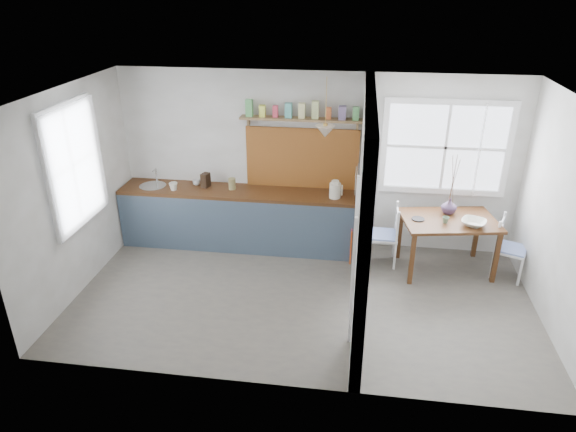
# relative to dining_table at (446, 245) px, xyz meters

# --- Properties ---
(floor) EXTENTS (5.80, 3.20, 0.01)m
(floor) POSITION_rel_dining_table_xyz_m (-1.88, -0.98, -0.39)
(floor) COLOR #6C6759
(floor) RESTS_ON ground
(ceiling) EXTENTS (5.80, 3.20, 0.01)m
(ceiling) POSITION_rel_dining_table_xyz_m (-1.88, -0.98, 2.21)
(ceiling) COLOR silver
(ceiling) RESTS_ON walls
(walls) EXTENTS (5.81, 3.21, 2.60)m
(walls) POSITION_rel_dining_table_xyz_m (-1.88, -0.98, 0.91)
(walls) COLOR silver
(walls) RESTS_ON floor
(partition) EXTENTS (0.12, 3.20, 2.60)m
(partition) POSITION_rel_dining_table_xyz_m (-1.18, -0.93, 1.06)
(partition) COLOR silver
(partition) RESTS_ON floor
(kitchen_window) EXTENTS (0.10, 1.16, 1.50)m
(kitchen_window) POSITION_rel_dining_table_xyz_m (-4.75, -0.98, 1.26)
(kitchen_window) COLOR white
(kitchen_window) RESTS_ON walls
(nook_window) EXTENTS (1.76, 0.10, 1.30)m
(nook_window) POSITION_rel_dining_table_xyz_m (-0.08, 0.58, 1.21)
(nook_window) COLOR white
(nook_window) RESTS_ON walls
(counter) EXTENTS (3.50, 0.60, 0.90)m
(counter) POSITION_rel_dining_table_xyz_m (-3.01, 0.34, 0.07)
(counter) COLOR #4F2F16
(counter) RESTS_ON floor
(sink) EXTENTS (0.40, 0.40, 0.02)m
(sink) POSITION_rel_dining_table_xyz_m (-4.31, 0.32, 0.50)
(sink) COLOR silver
(sink) RESTS_ON counter
(backsplash) EXTENTS (1.65, 0.03, 0.90)m
(backsplash) POSITION_rel_dining_table_xyz_m (-2.09, 0.59, 0.96)
(backsplash) COLOR #9C6029
(backsplash) RESTS_ON walls
(shelf) EXTENTS (1.75, 0.20, 0.21)m
(shelf) POSITION_rel_dining_table_xyz_m (-2.09, 0.51, 1.62)
(shelf) COLOR olive
(shelf) RESTS_ON walls
(pendant_lamp) EXTENTS (0.26, 0.26, 0.16)m
(pendant_lamp) POSITION_rel_dining_table_xyz_m (-1.73, 0.17, 1.49)
(pendant_lamp) COLOR #EFE1C7
(pendant_lamp) RESTS_ON ceiling
(utensil_rail) EXTENTS (0.02, 0.50, 0.02)m
(utensil_rail) POSITION_rel_dining_table_xyz_m (-1.27, -0.08, 1.06)
(utensil_rail) COLOR silver
(utensil_rail) RESTS_ON partition
(dining_table) EXTENTS (1.37, 1.04, 0.78)m
(dining_table) POSITION_rel_dining_table_xyz_m (0.00, 0.00, 0.00)
(dining_table) COLOR #4F2F16
(dining_table) RESTS_ON floor
(chair_left) EXTENTS (0.41, 0.41, 0.89)m
(chair_left) POSITION_rel_dining_table_xyz_m (-0.87, 0.08, 0.05)
(chair_left) COLOR silver
(chair_left) RESTS_ON floor
(chair_right) EXTENTS (0.52, 0.52, 0.86)m
(chair_right) POSITION_rel_dining_table_xyz_m (0.84, -0.07, 0.04)
(chair_right) COLOR silver
(chair_right) RESTS_ON floor
(kettle) EXTENTS (0.23, 0.19, 0.26)m
(kettle) POSITION_rel_dining_table_xyz_m (-1.57, 0.24, 0.64)
(kettle) COLOR silver
(kettle) RESTS_ON counter
(mug_a) EXTENTS (0.14, 0.14, 0.12)m
(mug_a) POSITION_rel_dining_table_xyz_m (-3.94, 0.20, 0.57)
(mug_a) COLOR silver
(mug_a) RESTS_ON counter
(mug_b) EXTENTS (0.13, 0.13, 0.09)m
(mug_b) POSITION_rel_dining_table_xyz_m (-3.67, 0.44, 0.55)
(mug_b) COLOR silver
(mug_b) RESTS_ON counter
(knife_block) EXTENTS (0.13, 0.15, 0.21)m
(knife_block) POSITION_rel_dining_table_xyz_m (-3.51, 0.40, 0.62)
(knife_block) COLOR #302015
(knife_block) RESTS_ON counter
(jar) EXTENTS (0.13, 0.13, 0.17)m
(jar) POSITION_rel_dining_table_xyz_m (-3.09, 0.36, 0.59)
(jar) COLOR #978F56
(jar) RESTS_ON counter
(towel_magenta) EXTENTS (0.02, 0.03, 0.52)m
(towel_magenta) POSITION_rel_dining_table_xyz_m (-1.30, -0.00, -0.11)
(towel_magenta) COLOR #CD3D68
(towel_magenta) RESTS_ON counter
(towel_orange) EXTENTS (0.02, 0.03, 0.53)m
(towel_orange) POSITION_rel_dining_table_xyz_m (-1.30, -0.04, -0.14)
(towel_orange) COLOR orange
(towel_orange) RESTS_ON counter
(bowl) EXTENTS (0.41, 0.41, 0.08)m
(bowl) POSITION_rel_dining_table_xyz_m (0.28, -0.16, 0.43)
(bowl) COLOR silver
(bowl) RESTS_ON dining_table
(table_cup) EXTENTS (0.10, 0.10, 0.08)m
(table_cup) POSITION_rel_dining_table_xyz_m (-0.08, -0.13, 0.43)
(table_cup) COLOR slate
(table_cup) RESTS_ON dining_table
(plate) EXTENTS (0.21, 0.21, 0.01)m
(plate) POSITION_rel_dining_table_xyz_m (-0.43, -0.07, 0.40)
(plate) COLOR black
(plate) RESTS_ON dining_table
(vase) EXTENTS (0.25, 0.25, 0.22)m
(vase) POSITION_rel_dining_table_xyz_m (0.00, 0.19, 0.50)
(vase) COLOR #483352
(vase) RESTS_ON dining_table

